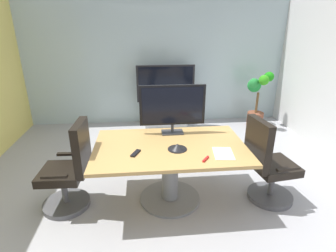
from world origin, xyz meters
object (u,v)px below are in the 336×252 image
(office_chair_right, at_px, (267,168))
(wall_display_unit, at_px, (166,106))
(potted_plant, at_px, (257,98))
(conference_phone, at_px, (177,147))
(conference_table, at_px, (170,161))
(remote_control, at_px, (136,153))
(tv_monitor, at_px, (172,107))
(office_chair_left, at_px, (70,173))

(office_chair_right, bearing_deg, wall_display_unit, 12.66)
(potted_plant, distance_m, conference_phone, 3.25)
(potted_plant, bearing_deg, conference_table, -131.08)
(remote_control, bearing_deg, tv_monitor, 75.28)
(tv_monitor, xyz_separation_m, remote_control, (-0.47, -0.57, -0.35))
(conference_table, relative_size, office_chair_left, 1.64)
(conference_table, relative_size, tv_monitor, 2.12)
(wall_display_unit, distance_m, remote_control, 2.87)
(potted_plant, bearing_deg, office_chair_right, -109.98)
(conference_phone, bearing_deg, potted_plant, 51.14)
(potted_plant, relative_size, conference_phone, 5.27)
(office_chair_left, height_order, tv_monitor, tv_monitor)
(office_chair_right, xyz_separation_m, potted_plant, (0.92, 2.54, 0.16))
(office_chair_right, xyz_separation_m, remote_control, (-1.59, -0.06, 0.31))
(conference_table, xyz_separation_m, wall_display_unit, (0.18, 2.61, -0.11))
(office_chair_left, height_order, potted_plant, potted_plant)
(conference_phone, relative_size, remote_control, 1.29)
(office_chair_right, distance_m, conference_phone, 1.16)
(office_chair_right, bearing_deg, potted_plant, -27.53)
(tv_monitor, bearing_deg, conference_phone, -89.91)
(conference_table, distance_m, remote_control, 0.49)
(remote_control, bearing_deg, office_chair_left, -166.52)
(office_chair_right, relative_size, potted_plant, 0.94)
(office_chair_right, relative_size, remote_control, 6.41)
(office_chair_left, distance_m, conference_phone, 1.31)
(conference_table, xyz_separation_m, tv_monitor, (0.07, 0.39, 0.56))
(wall_display_unit, bearing_deg, conference_phone, -92.35)
(potted_plant, bearing_deg, remote_control, -134.07)
(conference_table, bearing_deg, office_chair_right, -5.56)
(office_chair_right, xyz_separation_m, wall_display_unit, (-1.00, 2.73, -0.01))
(potted_plant, xyz_separation_m, conference_phone, (-2.04, -2.53, 0.18))
(tv_monitor, relative_size, wall_display_unit, 0.64)
(office_chair_right, relative_size, tv_monitor, 1.30)
(conference_table, relative_size, potted_plant, 1.54)
(office_chair_left, distance_m, remote_control, 0.86)
(office_chair_left, height_order, wall_display_unit, wall_display_unit)
(conference_table, height_order, potted_plant, potted_plant)
(office_chair_right, xyz_separation_m, tv_monitor, (-1.12, 0.51, 0.66))
(tv_monitor, distance_m, remote_control, 0.82)
(tv_monitor, bearing_deg, potted_plant, 44.87)
(conference_table, xyz_separation_m, office_chair_right, (1.19, -0.12, -0.10))
(office_chair_left, bearing_deg, tv_monitor, 110.28)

